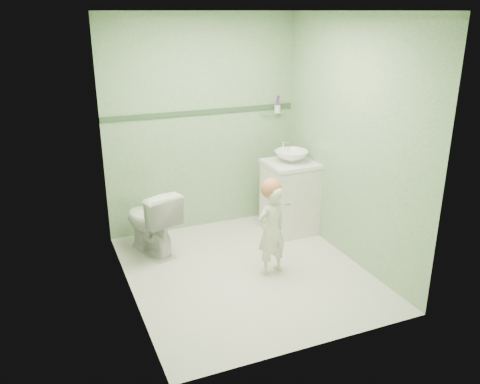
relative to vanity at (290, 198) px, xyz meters
name	(u,v)px	position (x,y,z in m)	size (l,w,h in m)	color
ground	(246,272)	(-0.84, -0.70, -0.40)	(2.50, 2.50, 0.00)	silver
room_shell	(246,153)	(-0.84, -0.70, 0.80)	(2.50, 2.54, 2.40)	#7CA978
trim_stripe	(202,112)	(-0.84, 0.54, 0.95)	(2.20, 0.02, 0.05)	#345234
vanity	(290,198)	(0.00, 0.00, 0.00)	(0.52, 0.50, 0.80)	beige
counter	(291,164)	(0.00, 0.00, 0.41)	(0.54, 0.52, 0.04)	white
basin	(291,156)	(0.00, 0.00, 0.49)	(0.37, 0.37, 0.13)	white
faucet	(284,145)	(0.00, 0.19, 0.57)	(0.03, 0.13, 0.18)	silver
cup_holder	(277,109)	(0.05, 0.48, 0.93)	(0.26, 0.07, 0.21)	silver
toilet	(151,221)	(-1.58, 0.08, -0.05)	(0.39, 0.69, 0.70)	white
toddler	(271,230)	(-0.62, -0.79, 0.05)	(0.32, 0.21, 0.89)	silver
hair_cap	(271,189)	(-0.62, -0.77, 0.46)	(0.20, 0.20, 0.20)	#B66D47
teal_toothbrush	(287,204)	(-0.52, -0.90, 0.33)	(0.11, 0.14, 0.08)	#09918C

